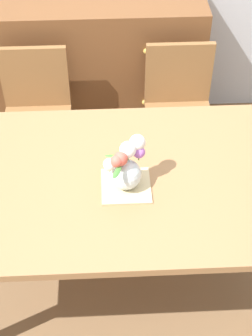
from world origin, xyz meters
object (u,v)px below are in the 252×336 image
object	(u,v)px
dining_table	(112,190)
chair_right	(179,105)
dresser	(100,69)
flower_vase	(126,166)
chair_left	(37,110)

from	to	relation	value
dining_table	chair_right	bearing A→B (deg)	62.67
dresser	flower_vase	distance (m)	1.44
flower_vase	chair_right	bearing A→B (deg)	67.58
chair_left	flower_vase	bearing A→B (deg)	119.28
dresser	chair_left	bearing A→B (deg)	-131.05
chair_left	chair_right	xyz separation A→B (m)	(0.90, 0.00, 0.00)
dining_table	flower_vase	size ratio (longest dim) A/B	6.77
dining_table	chair_right	xyz separation A→B (m)	(0.45, 0.87, -0.17)
dresser	flower_vase	xyz separation A→B (m)	(0.12, -1.38, 0.40)
dining_table	chair_right	size ratio (longest dim) A/B	1.87
dining_table	dresser	world-z (taller)	dresser
chair_right	dresser	xyz separation A→B (m)	(-0.50, 0.46, -0.02)
chair_left	chair_right	distance (m)	0.90
chair_right	chair_left	bearing A→B (deg)	0.00
dresser	flower_vase	world-z (taller)	flower_vase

